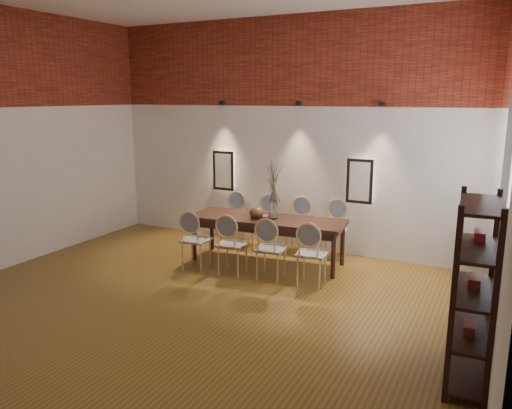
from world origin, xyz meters
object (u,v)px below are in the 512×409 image
at_px(chair_near_a, 196,240).
at_px(bowl, 257,212).
at_px(dining_table, 267,240).
at_px(chair_far_c, 298,227).
at_px(vase, 273,209).
at_px(chair_far_b, 264,223).
at_px(book, 260,216).
at_px(chair_far_a, 232,220).
at_px(chair_near_d, 312,253).
at_px(chair_far_d, 334,230).
at_px(chair_near_c, 271,249).
at_px(shelving_rack, 473,291).
at_px(chair_near_b, 232,244).

distance_m(chair_near_a, bowl, 1.07).
distance_m(dining_table, chair_far_c, 0.76).
relative_size(vase, bowl, 1.25).
relative_size(chair_far_b, chair_far_c, 1.00).
bearing_deg(vase, chair_far_c, 78.12).
bearing_deg(book, chair_far_a, 145.79).
relative_size(chair_near_d, chair_far_c, 1.00).
relative_size(dining_table, bowl, 10.40).
distance_m(chair_far_d, bowl, 1.37).
bearing_deg(chair_far_a, chair_far_b, 180.00).
bearing_deg(chair_near_c, shelving_rack, -34.57).
bearing_deg(chair_far_c, chair_near_b, 65.39).
bearing_deg(chair_near_d, chair_near_a, -180.00).
distance_m(chair_near_d, book, 1.32).
xyz_separation_m(chair_near_c, chair_far_a, (-1.37, 1.24, 0.00)).
bearing_deg(chair_near_c, chair_near_a, -180.00).
relative_size(dining_table, chair_far_b, 2.66).
distance_m(chair_near_c, vase, 0.83).
distance_m(chair_near_c, bowl, 0.87).
distance_m(chair_near_a, shelving_rack, 4.35).
distance_m(chair_near_a, book, 1.10).
height_order(dining_table, shelving_rack, shelving_rack).
relative_size(chair_near_a, chair_near_d, 1.00).
bearing_deg(book, chair_near_b, -98.63).
relative_size(chair_near_d, chair_far_a, 1.00).
xyz_separation_m(chair_near_d, bowl, (-1.15, 0.53, 0.37)).
relative_size(dining_table, chair_near_a, 2.66).
xyz_separation_m(chair_near_a, chair_near_c, (1.24, 0.12, 0.00)).
height_order(vase, book, vase).
xyz_separation_m(chair_near_b, book, (0.11, 0.72, 0.30)).
bearing_deg(chair_far_c, chair_near_c, 90.00).
xyz_separation_m(chair_near_b, chair_far_d, (1.12, 1.47, 0.00)).
relative_size(chair_near_a, shelving_rack, 0.52).
height_order(chair_far_a, vase, vase).
height_order(chair_far_a, chair_far_d, same).
height_order(chair_far_c, book, chair_far_c).
bearing_deg(vase, bowl, -163.90).
height_order(chair_near_d, book, chair_near_d).
height_order(chair_near_b, chair_near_c, same).
relative_size(chair_far_d, bowl, 3.92).
relative_size(dining_table, chair_far_d, 2.66).
bearing_deg(dining_table, vase, 0.00).
relative_size(chair_near_b, chair_near_c, 1.00).
bearing_deg(chair_near_b, chair_near_d, 0.00).
height_order(chair_near_c, chair_near_d, same).
xyz_separation_m(dining_table, chair_near_d, (1.00, -0.59, 0.09)).
bearing_deg(chair_far_d, chair_near_a, 36.04).
xyz_separation_m(dining_table, chair_near_c, (0.37, -0.65, 0.09)).
height_order(chair_near_b, book, chair_near_b).
bearing_deg(chair_near_a, chair_near_b, -0.00).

